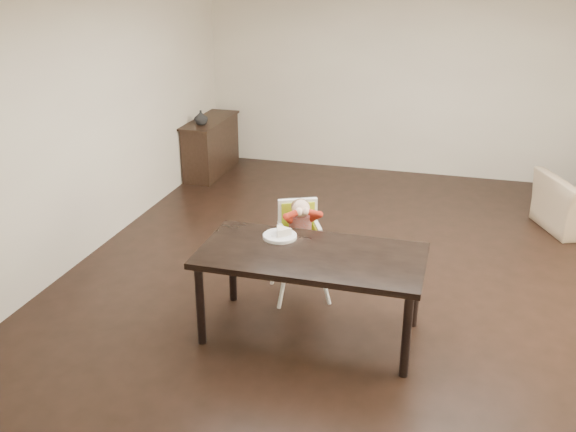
% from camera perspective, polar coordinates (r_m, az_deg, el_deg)
% --- Properties ---
extents(ground, '(7.00, 7.00, 0.00)m').
position_cam_1_polar(ground, '(6.35, 7.62, -5.74)').
color(ground, black).
rests_on(ground, ground).
extents(room_walls, '(6.02, 7.02, 2.71)m').
position_cam_1_polar(room_walls, '(5.72, 8.58, 10.90)').
color(room_walls, beige).
rests_on(room_walls, ground).
extents(dining_table, '(1.80, 0.90, 0.75)m').
position_cam_1_polar(dining_table, '(5.16, 2.07, -4.11)').
color(dining_table, black).
rests_on(dining_table, ground).
extents(high_chair, '(0.53, 0.53, 0.95)m').
position_cam_1_polar(high_chair, '(5.80, 1.06, -1.01)').
color(high_chair, white).
rests_on(high_chair, ground).
extents(plate, '(0.37, 0.37, 0.08)m').
position_cam_1_polar(plate, '(5.39, -0.66, -1.63)').
color(plate, white).
rests_on(plate, dining_table).
extents(sideboard, '(0.44, 1.26, 0.79)m').
position_cam_1_polar(sideboard, '(9.33, -6.86, 6.18)').
color(sideboard, black).
rests_on(sideboard, ground).
extents(vase, '(0.19, 0.20, 0.19)m').
position_cam_1_polar(vase, '(8.93, -7.75, 8.65)').
color(vase, '#99999E').
rests_on(vase, sideboard).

